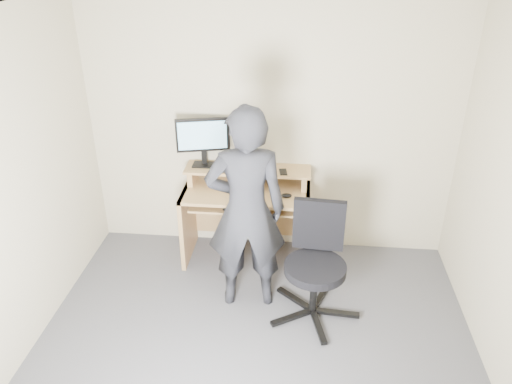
% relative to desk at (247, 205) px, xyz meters
% --- Properties ---
extents(ground, '(3.50, 3.50, 0.00)m').
position_rel_desk_xyz_m(ground, '(0.20, -1.53, -0.55)').
color(ground, '#545459').
rests_on(ground, ground).
extents(back_wall, '(3.50, 0.02, 2.50)m').
position_rel_desk_xyz_m(back_wall, '(0.20, 0.22, 0.70)').
color(back_wall, '#BCB196').
rests_on(back_wall, ground).
extents(ceiling, '(3.50, 3.50, 0.02)m').
position_rel_desk_xyz_m(ceiling, '(0.20, -1.53, 1.95)').
color(ceiling, white).
rests_on(ceiling, back_wall).
extents(desk, '(1.20, 0.60, 0.91)m').
position_rel_desk_xyz_m(desk, '(0.00, 0.00, 0.00)').
color(desk, tan).
rests_on(desk, ground).
extents(monitor, '(0.50, 0.16, 0.48)m').
position_rel_desk_xyz_m(monitor, '(-0.42, 0.09, 0.65)').
color(monitor, black).
rests_on(monitor, desk).
extents(external_drive, '(0.10, 0.14, 0.20)m').
position_rel_desk_xyz_m(external_drive, '(-0.05, 0.10, 0.46)').
color(external_drive, black).
rests_on(external_drive, desk).
extents(travel_mug, '(0.08, 0.08, 0.16)m').
position_rel_desk_xyz_m(travel_mug, '(0.00, 0.09, 0.44)').
color(travel_mug, silver).
rests_on(travel_mug, desk).
extents(smartphone, '(0.09, 0.14, 0.01)m').
position_rel_desk_xyz_m(smartphone, '(0.34, 0.01, 0.37)').
color(smartphone, black).
rests_on(smartphone, desk).
extents(charger, '(0.05, 0.04, 0.03)m').
position_rel_desk_xyz_m(charger, '(-0.22, -0.03, 0.38)').
color(charger, black).
rests_on(charger, desk).
extents(headphones, '(0.17, 0.17, 0.06)m').
position_rel_desk_xyz_m(headphones, '(-0.25, 0.13, 0.37)').
color(headphones, silver).
rests_on(headphones, desk).
extents(keyboard, '(0.49, 0.28, 0.03)m').
position_rel_desk_xyz_m(keyboard, '(0.01, -0.17, 0.12)').
color(keyboard, black).
rests_on(keyboard, desk).
extents(mouse, '(0.10, 0.07, 0.04)m').
position_rel_desk_xyz_m(mouse, '(0.38, -0.18, 0.22)').
color(mouse, black).
rests_on(mouse, desk).
extents(office_chair, '(0.75, 0.77, 0.97)m').
position_rel_desk_xyz_m(office_chair, '(0.66, -0.80, -0.02)').
color(office_chair, black).
rests_on(office_chair, ground).
extents(person, '(0.71, 0.52, 1.80)m').
position_rel_desk_xyz_m(person, '(0.07, -0.72, 0.35)').
color(person, black).
rests_on(person, ground).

